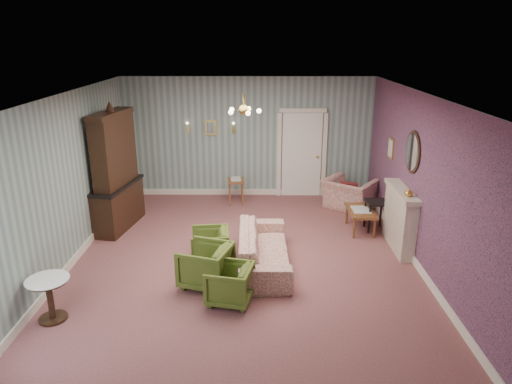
{
  "coord_description": "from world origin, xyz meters",
  "views": [
    {
      "loc": [
        0.23,
        -7.65,
        3.8
      ],
      "look_at": [
        0.2,
        0.4,
        1.1
      ],
      "focal_mm": 32.83,
      "sensor_mm": 36.0,
      "label": 1
    }
  ],
  "objects_px": {
    "olive_chair_b": "(206,263)",
    "olive_chair_c": "(210,244)",
    "pedestal_table": "(50,299)",
    "wingback_chair": "(350,189)",
    "side_table_black": "(375,216)",
    "sofa_chintz": "(264,243)",
    "fireplace": "(400,219)",
    "coffee_table": "(360,220)",
    "olive_chair_a": "(230,282)",
    "dresser": "(115,168)"
  },
  "relations": [
    {
      "from": "dresser",
      "to": "olive_chair_c",
      "type": "bearing_deg",
      "value": -27.82
    },
    {
      "from": "fireplace",
      "to": "coffee_table",
      "type": "relative_size",
      "value": 1.56
    },
    {
      "from": "fireplace",
      "to": "coffee_table",
      "type": "bearing_deg",
      "value": 123.96
    },
    {
      "from": "olive_chair_b",
      "to": "side_table_black",
      "type": "distance_m",
      "value": 3.92
    },
    {
      "from": "olive_chair_b",
      "to": "wingback_chair",
      "type": "bearing_deg",
      "value": 158.04
    },
    {
      "from": "sofa_chintz",
      "to": "wingback_chair",
      "type": "relative_size",
      "value": 2.02
    },
    {
      "from": "side_table_black",
      "to": "olive_chair_b",
      "type": "bearing_deg",
      "value": -145.17
    },
    {
      "from": "wingback_chair",
      "to": "olive_chair_c",
      "type": "bearing_deg",
      "value": 79.98
    },
    {
      "from": "olive_chair_a",
      "to": "olive_chair_b",
      "type": "relative_size",
      "value": 0.86
    },
    {
      "from": "olive_chair_b",
      "to": "side_table_black",
      "type": "height_order",
      "value": "olive_chair_b"
    },
    {
      "from": "dresser",
      "to": "olive_chair_b",
      "type": "bearing_deg",
      "value": -39.56
    },
    {
      "from": "sofa_chintz",
      "to": "coffee_table",
      "type": "bearing_deg",
      "value": -53.55
    },
    {
      "from": "olive_chair_b",
      "to": "olive_chair_c",
      "type": "relative_size",
      "value": 1.14
    },
    {
      "from": "olive_chair_c",
      "to": "pedestal_table",
      "type": "bearing_deg",
      "value": -53.84
    },
    {
      "from": "dresser",
      "to": "pedestal_table",
      "type": "xyz_separation_m",
      "value": [
        0.0,
        -3.39,
        -0.96
      ]
    },
    {
      "from": "side_table_black",
      "to": "pedestal_table",
      "type": "bearing_deg",
      "value": -148.63
    },
    {
      "from": "olive_chair_c",
      "to": "fireplace",
      "type": "height_order",
      "value": "fireplace"
    },
    {
      "from": "olive_chair_c",
      "to": "side_table_black",
      "type": "bearing_deg",
      "value": 108.47
    },
    {
      "from": "olive_chair_b",
      "to": "sofa_chintz",
      "type": "xyz_separation_m",
      "value": [
        0.93,
        0.69,
        0.04
      ]
    },
    {
      "from": "olive_chair_a",
      "to": "fireplace",
      "type": "relative_size",
      "value": 0.47
    },
    {
      "from": "olive_chair_a",
      "to": "side_table_black",
      "type": "relative_size",
      "value": 1.04
    },
    {
      "from": "olive_chair_a",
      "to": "fireplace",
      "type": "bearing_deg",
      "value": 134.28
    },
    {
      "from": "wingback_chair",
      "to": "side_table_black",
      "type": "height_order",
      "value": "wingback_chair"
    },
    {
      "from": "olive_chair_a",
      "to": "side_table_black",
      "type": "bearing_deg",
      "value": 146.52
    },
    {
      "from": "olive_chair_a",
      "to": "fireplace",
      "type": "distance_m",
      "value": 3.6
    },
    {
      "from": "sofa_chintz",
      "to": "fireplace",
      "type": "relative_size",
      "value": 1.54
    },
    {
      "from": "sofa_chintz",
      "to": "fireplace",
      "type": "xyz_separation_m",
      "value": [
        2.52,
        0.72,
        0.16
      ]
    },
    {
      "from": "sofa_chintz",
      "to": "pedestal_table",
      "type": "distance_m",
      "value": 3.42
    },
    {
      "from": "wingback_chair",
      "to": "side_table_black",
      "type": "xyz_separation_m",
      "value": [
        0.29,
        -1.28,
        -0.15
      ]
    },
    {
      "from": "olive_chair_a",
      "to": "olive_chair_c",
      "type": "bearing_deg",
      "value": -150.24
    },
    {
      "from": "coffee_table",
      "to": "olive_chair_c",
      "type": "bearing_deg",
      "value": -154.67
    },
    {
      "from": "olive_chair_b",
      "to": "wingback_chair",
      "type": "xyz_separation_m",
      "value": [
        2.93,
        3.52,
        0.09
      ]
    },
    {
      "from": "coffee_table",
      "to": "side_table_black",
      "type": "xyz_separation_m",
      "value": [
        0.31,
        0.03,
        0.08
      ]
    },
    {
      "from": "olive_chair_c",
      "to": "sofa_chintz",
      "type": "bearing_deg",
      "value": 76.5
    },
    {
      "from": "dresser",
      "to": "fireplace",
      "type": "bearing_deg",
      "value": -0.43
    },
    {
      "from": "olive_chair_c",
      "to": "dresser",
      "type": "distance_m",
      "value": 2.75
    },
    {
      "from": "fireplace",
      "to": "side_table_black",
      "type": "distance_m",
      "value": 0.91
    },
    {
      "from": "olive_chair_c",
      "to": "olive_chair_b",
      "type": "bearing_deg",
      "value": -4.36
    },
    {
      "from": "olive_chair_a",
      "to": "sofa_chintz",
      "type": "distance_m",
      "value": 1.3
    },
    {
      "from": "dresser",
      "to": "wingback_chair",
      "type": "bearing_deg",
      "value": 22.48
    },
    {
      "from": "coffee_table",
      "to": "dresser",
      "type": "bearing_deg",
      "value": 177.69
    },
    {
      "from": "dresser",
      "to": "pedestal_table",
      "type": "height_order",
      "value": "dresser"
    },
    {
      "from": "olive_chair_b",
      "to": "pedestal_table",
      "type": "height_order",
      "value": "olive_chair_b"
    },
    {
      "from": "olive_chair_c",
      "to": "pedestal_table",
      "type": "relative_size",
      "value": 1.03
    },
    {
      "from": "fireplace",
      "to": "pedestal_table",
      "type": "distance_m",
      "value": 6.01
    },
    {
      "from": "olive_chair_a",
      "to": "side_table_black",
      "type": "height_order",
      "value": "olive_chair_a"
    },
    {
      "from": "olive_chair_b",
      "to": "wingback_chair",
      "type": "relative_size",
      "value": 0.71
    },
    {
      "from": "sofa_chintz",
      "to": "fireplace",
      "type": "height_order",
      "value": "fireplace"
    },
    {
      "from": "olive_chair_b",
      "to": "pedestal_table",
      "type": "relative_size",
      "value": 1.18
    },
    {
      "from": "dresser",
      "to": "coffee_table",
      "type": "height_order",
      "value": "dresser"
    }
  ]
}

